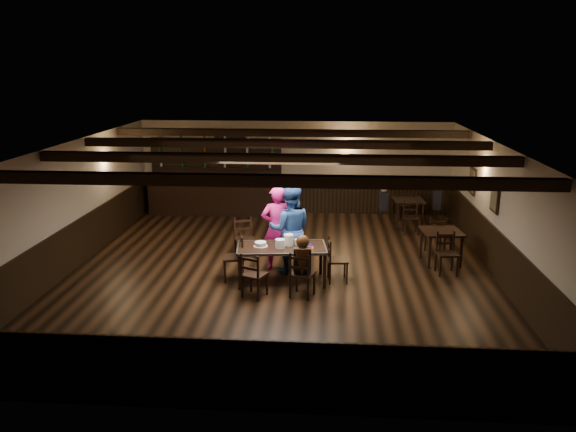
# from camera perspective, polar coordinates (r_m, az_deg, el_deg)

# --- Properties ---
(ground) EXTENTS (10.00, 10.00, 0.00)m
(ground) POSITION_cam_1_polar(r_m,az_deg,el_deg) (12.03, -0.78, -5.68)
(ground) COLOR black
(ground) RESTS_ON ground
(room_shell) EXTENTS (9.02, 10.02, 2.71)m
(room_shell) POSITION_cam_1_polar(r_m,az_deg,el_deg) (11.56, -0.75, 2.49)
(room_shell) COLOR #BAAE9B
(room_shell) RESTS_ON ground
(dining_table) EXTENTS (1.88, 1.09, 0.75)m
(dining_table) POSITION_cam_1_polar(r_m,az_deg,el_deg) (11.28, -0.66, -3.43)
(dining_table) COLOR black
(dining_table) RESTS_ON ground
(chair_near_left) EXTENTS (0.53, 0.52, 0.88)m
(chair_near_left) POSITION_cam_1_polar(r_m,az_deg,el_deg) (10.59, -3.65, -5.71)
(chair_near_left) COLOR black
(chair_near_left) RESTS_ON ground
(chair_near_right) EXTENTS (0.52, 0.51, 0.90)m
(chair_near_right) POSITION_cam_1_polar(r_m,az_deg,el_deg) (10.57, 1.32, -5.66)
(chair_near_right) COLOR black
(chair_near_right) RESTS_ON ground
(chair_end_left) EXTENTS (0.51, 0.52, 0.95)m
(chair_end_left) POSITION_cam_1_polar(r_m,az_deg,el_deg) (11.50, -5.18, -3.80)
(chair_end_left) COLOR black
(chair_end_left) RESTS_ON ground
(chair_end_right) EXTENTS (0.44, 0.46, 0.90)m
(chair_end_right) POSITION_cam_1_polar(r_m,az_deg,el_deg) (11.39, 4.68, -4.13)
(chair_end_right) COLOR black
(chair_end_right) RESTS_ON ground
(chair_far_pushed) EXTENTS (0.55, 0.54, 0.93)m
(chair_far_pushed) POSITION_cam_1_polar(r_m,az_deg,el_deg) (12.77, -4.51, -1.90)
(chair_far_pushed) COLOR black
(chair_far_pushed) RESTS_ON ground
(woman_pink) EXTENTS (0.75, 0.58, 1.83)m
(woman_pink) POSITION_cam_1_polar(r_m,az_deg,el_deg) (11.92, -1.14, -1.25)
(woman_pink) COLOR #FC26A3
(woman_pink) RESTS_ON ground
(man_blue) EXTENTS (0.94, 0.75, 1.88)m
(man_blue) POSITION_cam_1_polar(r_m,az_deg,el_deg) (11.74, 0.23, -1.38)
(man_blue) COLOR navy
(man_blue) RESTS_ON ground
(seated_person) EXTENTS (0.32, 0.49, 0.79)m
(seated_person) POSITION_cam_1_polar(r_m,az_deg,el_deg) (10.52, 1.48, -4.08)
(seated_person) COLOR black
(seated_person) RESTS_ON ground
(cake) EXTENTS (0.29, 0.29, 0.09)m
(cake) POSITION_cam_1_polar(r_m,az_deg,el_deg) (11.27, -2.82, -2.89)
(cake) COLOR white
(cake) RESTS_ON dining_table
(plate_stack_a) EXTENTS (0.19, 0.19, 0.18)m
(plate_stack_a) POSITION_cam_1_polar(r_m,az_deg,el_deg) (11.14, -0.81, -2.82)
(plate_stack_a) COLOR white
(plate_stack_a) RESTS_ON dining_table
(plate_stack_b) EXTENTS (0.19, 0.19, 0.23)m
(plate_stack_b) POSITION_cam_1_polar(r_m,az_deg,el_deg) (11.30, 0.07, -2.43)
(plate_stack_b) COLOR white
(plate_stack_b) RESTS_ON dining_table
(tea_light) EXTENTS (0.04, 0.04, 0.06)m
(tea_light) POSITION_cam_1_polar(r_m,az_deg,el_deg) (11.36, -0.35, -2.82)
(tea_light) COLOR #A5A8AD
(tea_light) RESTS_ON dining_table
(salt_shaker) EXTENTS (0.03, 0.03, 0.08)m
(salt_shaker) POSITION_cam_1_polar(r_m,az_deg,el_deg) (11.23, 1.30, -2.95)
(salt_shaker) COLOR silver
(salt_shaker) RESTS_ON dining_table
(pepper_shaker) EXTENTS (0.03, 0.03, 0.09)m
(pepper_shaker) POSITION_cam_1_polar(r_m,az_deg,el_deg) (11.16, 1.62, -3.05)
(pepper_shaker) COLOR #A5A8AD
(pepper_shaker) RESTS_ON dining_table
(drink_glass) EXTENTS (0.08, 0.08, 0.12)m
(drink_glass) POSITION_cam_1_polar(r_m,az_deg,el_deg) (11.35, 0.82, -2.63)
(drink_glass) COLOR silver
(drink_glass) RESTS_ON dining_table
(menu_red) EXTENTS (0.27, 0.19, 0.00)m
(menu_red) POSITION_cam_1_polar(r_m,az_deg,el_deg) (11.19, 1.93, -3.23)
(menu_red) COLOR maroon
(menu_red) RESTS_ON dining_table
(menu_blue) EXTENTS (0.31, 0.28, 0.00)m
(menu_blue) POSITION_cam_1_polar(r_m,az_deg,el_deg) (11.40, 1.85, -2.86)
(menu_blue) COLOR #0E0F48
(menu_blue) RESTS_ON dining_table
(bar_counter) EXTENTS (4.05, 0.70, 2.20)m
(bar_counter) POSITION_cam_1_polar(r_m,az_deg,el_deg) (16.64, -7.36, 2.72)
(bar_counter) COLOR black
(bar_counter) RESTS_ON ground
(back_table_a) EXTENTS (0.92, 0.92, 0.75)m
(back_table_a) POSITION_cam_1_polar(r_m,az_deg,el_deg) (12.80, 15.33, -1.87)
(back_table_a) COLOR black
(back_table_a) RESTS_ON ground
(back_table_b) EXTENTS (0.84, 0.84, 0.75)m
(back_table_b) POSITION_cam_1_polar(r_m,az_deg,el_deg) (15.49, 12.12, 1.27)
(back_table_b) COLOR black
(back_table_b) RESTS_ON ground
(bg_patron_left) EXTENTS (0.21, 0.34, 0.70)m
(bg_patron_left) POSITION_cam_1_polar(r_m,az_deg,el_deg) (15.36, 9.69, 1.91)
(bg_patron_left) COLOR black
(bg_patron_left) RESTS_ON ground
(bg_patron_right) EXTENTS (0.31, 0.41, 0.75)m
(bg_patron_right) POSITION_cam_1_polar(r_m,az_deg,el_deg) (15.75, 14.99, 2.04)
(bg_patron_right) COLOR black
(bg_patron_right) RESTS_ON ground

